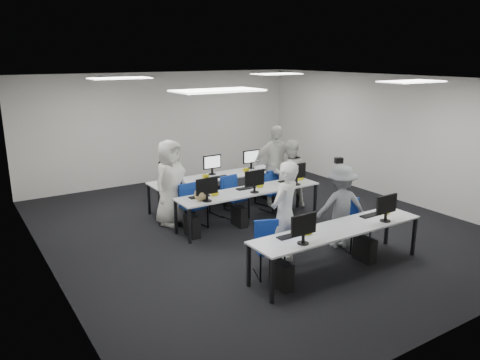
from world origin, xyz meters
TOP-DOWN VIEW (x-y plane):
  - room at (0.00, 0.00)m, footprint 9.00×9.02m
  - ceiling_panels at (0.00, 0.00)m, footprint 5.20×4.60m
  - desk_front at (0.00, -2.40)m, footprint 3.20×0.70m
  - desk_mid at (0.00, 0.20)m, footprint 3.20×0.70m
  - desk_back at (0.00, 1.60)m, footprint 3.20×0.70m
  - equipment_front at (-0.19, -2.42)m, footprint 2.51×0.41m
  - equipment_mid at (-0.19, 0.18)m, footprint 2.91×0.41m
  - equipment_back at (0.19, 1.62)m, footprint 2.91×0.41m
  - chair_0 at (-1.05, -1.94)m, footprint 0.56×0.59m
  - chair_1 at (0.89, -1.89)m, footprint 0.52×0.55m
  - chair_2 at (-1.09, 0.65)m, footprint 0.50×0.53m
  - chair_3 at (-0.05, 0.68)m, footprint 0.49×0.52m
  - chair_4 at (0.92, 0.67)m, footprint 0.47×0.50m
  - chair_5 at (-0.99, 1.14)m, footprint 0.52×0.55m
  - chair_6 at (-0.14, 1.04)m, footprint 0.50×0.54m
  - chair_7 at (1.12, 1.11)m, footprint 0.49×0.52m
  - handbag at (-1.18, 0.11)m, footprint 0.40×0.34m
  - student_0 at (-0.61, -1.76)m, footprint 0.77×0.65m
  - student_1 at (1.43, 0.66)m, footprint 0.90×0.79m
  - student_2 at (-1.37, 1.09)m, footprint 1.03×0.89m
  - student_3 at (1.26, 1.01)m, footprint 1.19×0.80m
  - photographer at (0.72, -1.70)m, footprint 1.13×0.88m
  - dslr_camera at (0.78, -1.53)m, footprint 0.19×0.22m

SIDE VIEW (x-z plane):
  - chair_4 at x=0.92m, z-range -0.15..0.66m
  - chair_5 at x=-0.99m, z-range -0.16..0.69m
  - chair_7 at x=1.12m, z-range -0.16..0.70m
  - chair_3 at x=-0.05m, z-range -0.16..0.70m
  - chair_0 at x=-1.05m, z-range -0.16..0.71m
  - chair_2 at x=-1.09m, z-range -0.16..0.73m
  - chair_1 at x=0.89m, z-range -0.17..0.73m
  - chair_6 at x=-0.14m, z-range -0.17..0.75m
  - equipment_mid at x=-0.19m, z-range -0.24..0.95m
  - equipment_back at x=0.19m, z-range -0.24..0.95m
  - equipment_front at x=-0.19m, z-range -0.24..0.95m
  - desk_front at x=0.00m, z-range 0.32..1.05m
  - desk_mid at x=0.00m, z-range 0.32..1.05m
  - desk_back at x=0.00m, z-range 0.32..1.05m
  - photographer at x=0.72m, z-range 0.00..1.54m
  - student_1 at x=1.43m, z-range 0.00..1.58m
  - handbag at x=-1.18m, z-range 0.73..1.01m
  - student_0 at x=-0.61m, z-range 0.00..1.79m
  - student_2 at x=-1.37m, z-range 0.00..1.79m
  - student_3 at x=1.26m, z-range 0.00..1.88m
  - room at x=0.00m, z-range 0.00..3.00m
  - dslr_camera at x=0.78m, z-range 1.55..1.65m
  - ceiling_panels at x=0.00m, z-range 2.98..2.99m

